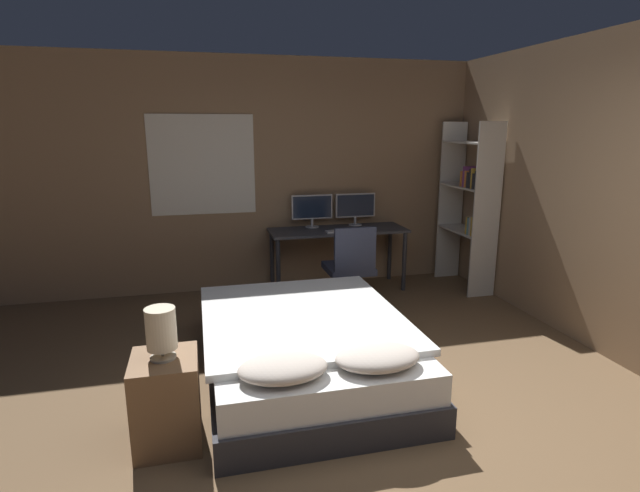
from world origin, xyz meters
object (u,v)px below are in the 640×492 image
Objects in this scene: bed at (306,349)px; monitor_right at (355,207)px; computer_mouse at (365,229)px; nightstand at (167,401)px; monitor_left at (312,209)px; office_chair at (350,275)px; bedside_lamp at (161,330)px; desk at (338,237)px; keyboard at (342,231)px; bookshelf at (472,198)px.

monitor_right is at bearing 63.59° from bed.
monitor_right is 0.42m from computer_mouse.
bed is 1.16m from nightstand.
nightstand is 3.60m from monitor_right.
nightstand is (-1.00, -0.60, 0.04)m from bed.
monitor_left is 0.69m from computer_mouse.
monitor_right reaches higher than nightstand.
office_chair is (0.21, -0.86, -0.59)m from monitor_left.
desk is (1.84, 2.66, -0.10)m from bedside_lamp.
computer_mouse reaches higher than desk.
monitor_right is at bearing 53.36° from nightstand.
monitor_left is (-0.27, 0.18, 0.32)m from desk.
monitor_right reaches higher than desk.
office_chair reaches higher than keyboard.
monitor_right reaches higher than bedside_lamp.
computer_mouse is 0.08× the size of office_chair.
monitor_right is at bearing 33.90° from desk.
keyboard is (1.84, 2.48, -0.00)m from bedside_lamp.
monitor_right reaches higher than bed.
bedside_lamp is at bearing 0.00° from nightstand.
monitor_right is at bearing 0.00° from monitor_left.
nightstand is 1.52× the size of keyboard.
nightstand is 0.29× the size of bookshelf.
bedside_lamp is 0.85× the size of keyboard.
monitor_right is 0.50m from keyboard.
bookshelf is (1.54, -0.15, 0.35)m from keyboard.
bookshelf reaches higher than keyboard.
desk is 3.27× the size of monitor_left.
monitor_right is (0.27, 0.18, 0.32)m from desk.
keyboard reaches higher than bed.
office_chair is 0.47× the size of bookshelf.
monitor_right is at bearing 53.36° from bedside_lamp.
computer_mouse is (0.28, -0.18, 0.11)m from desk.
bedside_lamp is 2.69m from office_chair.
bedside_lamp is 0.34× the size of office_chair.
desk is 0.82× the size of bookshelf.
nightstand is at bearing -149.08° from bed.
computer_mouse is 0.71m from office_chair.
bookshelf reaches higher than office_chair.
bookshelf is (1.54, -0.33, 0.45)m from desk.
computer_mouse reaches higher than bed.
nightstand is 1.15× the size of monitor_right.
office_chair is at bearing -94.75° from desk.
bedside_lamp is at bearing -149.08° from bed.
monitor_right is at bearing 53.09° from keyboard.
bookshelf is at bearing 12.37° from office_chair.
monitor_right is at bearing 91.00° from computer_mouse.
keyboard is (0.27, -0.36, -0.22)m from monitor_left.
monitor_right is 0.53× the size of office_chair.
desk is at bearing 147.20° from computer_mouse.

